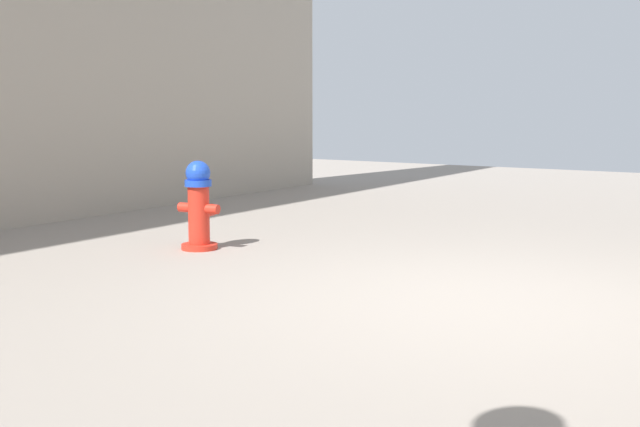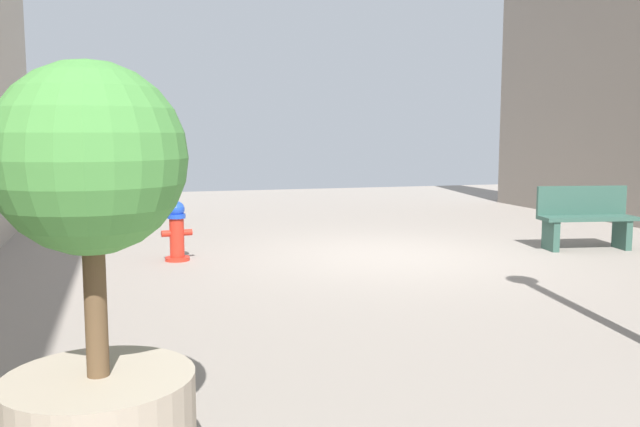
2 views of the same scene
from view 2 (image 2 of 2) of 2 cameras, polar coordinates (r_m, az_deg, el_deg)
ground_plane at (r=9.60m, az=6.16°, el=-3.64°), size 23.40×23.40×0.00m
fire_hydrant at (r=9.36m, az=-12.18°, el=-1.47°), size 0.43×0.40×0.83m
bench_near at (r=10.85m, az=21.76°, el=-0.30°), size 1.48×0.67×0.95m
planter_tree at (r=3.45m, az=-18.81°, el=-3.83°), size 0.96×0.96×2.09m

